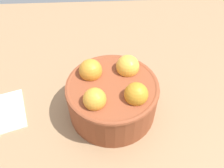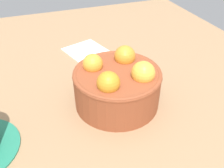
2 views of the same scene
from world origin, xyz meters
The scene contains 2 objects.
ground_plane centered at (0.00, 0.00, -1.94)cm, with size 112.69×87.32×3.88cm, color #997551.
terracotta_bowl centered at (0.01, 0.05, 4.39)cm, with size 16.29×16.29×10.00cm.
Camera 1 is at (-1.58, -27.09, 36.09)cm, focal length 37.34 mm.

